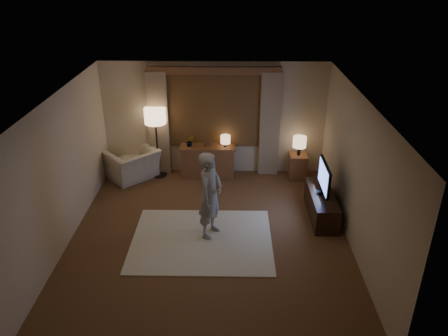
{
  "coord_description": "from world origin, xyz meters",
  "views": [
    {
      "loc": [
        0.38,
        -6.58,
        4.6
      ],
      "look_at": [
        0.26,
        0.6,
        1.12
      ],
      "focal_mm": 35.0,
      "sensor_mm": 36.0,
      "label": 1
    }
  ],
  "objects_px": {
    "tv_stand": "(321,205)",
    "person": "(210,195)",
    "armchair": "(132,164)",
    "side_table": "(298,166)",
    "sideboard": "(208,162)"
  },
  "relations": [
    {
      "from": "armchair",
      "to": "side_table",
      "type": "relative_size",
      "value": 1.89
    },
    {
      "from": "armchair",
      "to": "tv_stand",
      "type": "relative_size",
      "value": 0.76
    },
    {
      "from": "tv_stand",
      "to": "person",
      "type": "bearing_deg",
      "value": -162.55
    },
    {
      "from": "sideboard",
      "to": "tv_stand",
      "type": "bearing_deg",
      "value": -37.06
    },
    {
      "from": "tv_stand",
      "to": "person",
      "type": "distance_m",
      "value": 2.3
    },
    {
      "from": "armchair",
      "to": "side_table",
      "type": "height_order",
      "value": "armchair"
    },
    {
      "from": "sideboard",
      "to": "side_table",
      "type": "bearing_deg",
      "value": -1.39
    },
    {
      "from": "armchair",
      "to": "person",
      "type": "distance_m",
      "value": 2.99
    },
    {
      "from": "person",
      "to": "sideboard",
      "type": "bearing_deg",
      "value": 27.85
    },
    {
      "from": "sideboard",
      "to": "armchair",
      "type": "xyz_separation_m",
      "value": [
        -1.72,
        -0.14,
        -0.01
      ]
    },
    {
      "from": "sideboard",
      "to": "person",
      "type": "relative_size",
      "value": 0.74
    },
    {
      "from": "person",
      "to": "tv_stand",
      "type": "bearing_deg",
      "value": -48.71
    },
    {
      "from": "sideboard",
      "to": "side_table",
      "type": "height_order",
      "value": "sideboard"
    },
    {
      "from": "side_table",
      "to": "tv_stand",
      "type": "height_order",
      "value": "side_table"
    },
    {
      "from": "armchair",
      "to": "tv_stand",
      "type": "height_order",
      "value": "armchair"
    }
  ]
}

